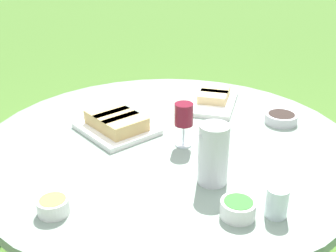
# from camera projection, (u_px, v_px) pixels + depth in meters

# --- Properties ---
(dining_table) EXTENTS (1.43, 1.43, 0.76)m
(dining_table) POSITION_uv_depth(u_px,v_px,m) (168.00, 164.00, 1.65)
(dining_table) COLOR #4C4C51
(dining_table) RESTS_ON ground_plane
(water_pitcher) EXTENTS (0.10, 0.09, 0.20)m
(water_pitcher) POSITION_uv_depth(u_px,v_px,m) (213.00, 154.00, 1.31)
(water_pitcher) COLOR silver
(water_pitcher) RESTS_ON dining_table
(wine_glass) EXTENTS (0.07, 0.07, 0.17)m
(wine_glass) POSITION_uv_depth(u_px,v_px,m) (184.00, 116.00, 1.52)
(wine_glass) COLOR silver
(wine_glass) RESTS_ON dining_table
(platter_bread_main) EXTENTS (0.32, 0.35, 0.07)m
(platter_bread_main) POSITION_uv_depth(u_px,v_px,m) (116.00, 123.00, 1.67)
(platter_bread_main) COLOR white
(platter_bread_main) RESTS_ON dining_table
(platter_charcuterie) EXTENTS (0.35, 0.37, 0.06)m
(platter_charcuterie) POSITION_uv_depth(u_px,v_px,m) (213.00, 99.00, 1.93)
(platter_charcuterie) COLOR white
(platter_charcuterie) RESTS_ON dining_table
(bowl_fries) EXTENTS (0.09, 0.09, 0.05)m
(bowl_fries) POSITION_uv_depth(u_px,v_px,m) (53.00, 205.00, 1.19)
(bowl_fries) COLOR white
(bowl_fries) RESTS_ON dining_table
(bowl_salad) EXTENTS (0.10, 0.10, 0.05)m
(bowl_salad) POSITION_uv_depth(u_px,v_px,m) (237.00, 208.00, 1.18)
(bowl_salad) COLOR white
(bowl_salad) RESTS_ON dining_table
(bowl_olives) EXTENTS (0.13, 0.13, 0.04)m
(bowl_olives) POSITION_uv_depth(u_px,v_px,m) (281.00, 118.00, 1.74)
(bowl_olives) COLOR silver
(bowl_olives) RESTS_ON dining_table
(cup_water_near) EXTENTS (0.06, 0.06, 0.09)m
(cup_water_near) POSITION_uv_depth(u_px,v_px,m) (277.00, 202.00, 1.17)
(cup_water_near) COLOR silver
(cup_water_near) RESTS_ON dining_table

